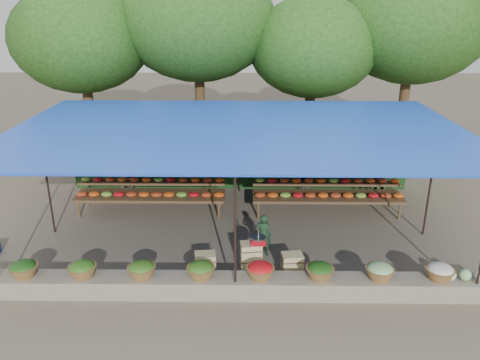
{
  "coord_description": "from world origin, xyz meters",
  "views": [
    {
      "loc": [
        0.2,
        -10.9,
        5.61
      ],
      "look_at": [
        0.05,
        0.2,
        1.4
      ],
      "focal_mm": 35.0,
      "sensor_mm": 36.0,
      "label": 1
    }
  ],
  "objects_px": {
    "blue_crate_front": "(27,280)",
    "weighing_scale": "(258,240)",
    "crate_counter": "(250,262)",
    "vendor_seated": "(263,235)"
  },
  "relations": [
    {
      "from": "vendor_seated",
      "to": "blue_crate_front",
      "type": "height_order",
      "value": "vendor_seated"
    },
    {
      "from": "crate_counter",
      "to": "vendor_seated",
      "type": "height_order",
      "value": "vendor_seated"
    },
    {
      "from": "blue_crate_front",
      "to": "weighing_scale",
      "type": "bearing_deg",
      "value": -17.4
    },
    {
      "from": "crate_counter",
      "to": "weighing_scale",
      "type": "height_order",
      "value": "weighing_scale"
    },
    {
      "from": "weighing_scale",
      "to": "vendor_seated",
      "type": "relative_size",
      "value": 0.35
    },
    {
      "from": "crate_counter",
      "to": "weighing_scale",
      "type": "relative_size",
      "value": 6.69
    },
    {
      "from": "weighing_scale",
      "to": "blue_crate_front",
      "type": "height_order",
      "value": "weighing_scale"
    },
    {
      "from": "weighing_scale",
      "to": "vendor_seated",
      "type": "bearing_deg",
      "value": 80.91
    },
    {
      "from": "crate_counter",
      "to": "blue_crate_front",
      "type": "distance_m",
      "value": 4.74
    },
    {
      "from": "weighing_scale",
      "to": "blue_crate_front",
      "type": "relative_size",
      "value": 0.79
    }
  ]
}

